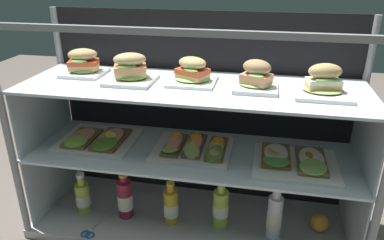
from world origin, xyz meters
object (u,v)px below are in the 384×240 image
(plated_roll_sandwich_far_left, at_px, (323,84))
(open_sandwich_tray_right_of_center, at_px, (295,161))
(open_sandwich_tray_mid_left, at_px, (194,148))
(juice_bottle_front_fourth, at_px, (274,216))
(plated_roll_sandwich_right_of_center, at_px, (256,78))
(juice_bottle_back_left, at_px, (83,197))
(juice_bottle_near_post, at_px, (125,199))
(orange_fruit_beside_bottles, at_px, (320,223))
(open_sandwich_tray_left_of_center, at_px, (98,139))
(plated_roll_sandwich_center, at_px, (130,71))
(plated_roll_sandwich_near_right_corner, at_px, (192,73))
(plated_roll_sandwich_left_of_center, at_px, (84,64))
(juice_bottle_back_center, at_px, (171,206))
(juice_bottle_tucked_behind, at_px, (221,207))
(kitchen_scissors, at_px, (91,230))

(plated_roll_sandwich_far_left, height_order, open_sandwich_tray_right_of_center, plated_roll_sandwich_far_left)
(open_sandwich_tray_mid_left, xyz_separation_m, juice_bottle_front_fourth, (0.37, -0.06, -0.27))
(plated_roll_sandwich_far_left, bearing_deg, plated_roll_sandwich_right_of_center, 177.21)
(juice_bottle_back_left, relative_size, juice_bottle_near_post, 0.90)
(open_sandwich_tray_right_of_center, xyz_separation_m, orange_fruit_beside_bottles, (0.15, 0.05, -0.33))
(open_sandwich_tray_mid_left, height_order, open_sandwich_tray_right_of_center, open_sandwich_tray_mid_left)
(open_sandwich_tray_left_of_center, distance_m, open_sandwich_tray_right_of_center, 0.88)
(plated_roll_sandwich_center, xyz_separation_m, plated_roll_sandwich_right_of_center, (0.52, 0.00, -0.00))
(plated_roll_sandwich_near_right_corner, height_order, juice_bottle_near_post, plated_roll_sandwich_near_right_corner)
(plated_roll_sandwich_right_of_center, bearing_deg, juice_bottle_back_left, -176.29)
(open_sandwich_tray_left_of_center, height_order, juice_bottle_front_fourth, open_sandwich_tray_left_of_center)
(open_sandwich_tray_left_of_center, bearing_deg, plated_roll_sandwich_left_of_center, 133.73)
(plated_roll_sandwich_left_of_center, xyz_separation_m, juice_bottle_back_center, (0.41, -0.11, -0.62))
(plated_roll_sandwich_right_of_center, height_order, open_sandwich_tray_mid_left, plated_roll_sandwich_right_of_center)
(plated_roll_sandwich_left_of_center, distance_m, plated_roll_sandwich_far_left, 1.01)
(open_sandwich_tray_mid_left, distance_m, juice_bottle_back_center, 0.31)
(plated_roll_sandwich_right_of_center, relative_size, juice_bottle_back_center, 0.81)
(plated_roll_sandwich_center, xyz_separation_m, plated_roll_sandwich_near_right_corner, (0.26, 0.04, -0.00))
(orange_fruit_beside_bottles, bearing_deg, juice_bottle_tucked_behind, -173.53)
(juice_bottle_back_center, bearing_deg, plated_roll_sandwich_center, 164.90)
(open_sandwich_tray_mid_left, relative_size, juice_bottle_back_left, 1.64)
(plated_roll_sandwich_near_right_corner, distance_m, open_sandwich_tray_left_of_center, 0.55)
(plated_roll_sandwich_left_of_center, xyz_separation_m, plated_roll_sandwich_right_of_center, (0.76, -0.06, -0.00))
(plated_roll_sandwich_right_of_center, bearing_deg, plated_roll_sandwich_far_left, -2.79)
(plated_roll_sandwich_right_of_center, height_order, orange_fruit_beside_bottles, plated_roll_sandwich_right_of_center)
(open_sandwich_tray_left_of_center, bearing_deg, plated_roll_sandwich_near_right_corner, 5.31)
(orange_fruit_beside_bottles, bearing_deg, plated_roll_sandwich_near_right_corner, 178.66)
(plated_roll_sandwich_left_of_center, xyz_separation_m, plated_roll_sandwich_center, (0.24, -0.06, -0.00))
(open_sandwich_tray_mid_left, relative_size, orange_fruit_beside_bottles, 4.24)
(kitchen_scissors, bearing_deg, juice_bottle_tucked_behind, 15.81)
(plated_roll_sandwich_far_left, height_order, open_sandwich_tray_mid_left, plated_roll_sandwich_far_left)
(open_sandwich_tray_left_of_center, relative_size, juice_bottle_near_post, 1.47)
(open_sandwich_tray_right_of_center, bearing_deg, juice_bottle_front_fourth, -156.67)
(plated_roll_sandwich_left_of_center, relative_size, juice_bottle_tucked_behind, 0.72)
(juice_bottle_back_left, height_order, juice_bottle_near_post, juice_bottle_near_post)
(juice_bottle_back_left, distance_m, orange_fruit_beside_bottles, 1.11)
(plated_roll_sandwich_near_right_corner, bearing_deg, juice_bottle_back_center, -134.83)
(open_sandwich_tray_left_of_center, bearing_deg, kitchen_scissors, -86.06)
(open_sandwich_tray_left_of_center, bearing_deg, juice_bottle_back_center, -7.11)
(plated_roll_sandwich_right_of_center, bearing_deg, orange_fruit_beside_bottles, 4.19)
(orange_fruit_beside_bottles, bearing_deg, open_sandwich_tray_right_of_center, -160.96)
(juice_bottle_front_fourth, distance_m, kitchen_scissors, 0.82)
(plated_roll_sandwich_center, distance_m, plated_roll_sandwich_right_of_center, 0.52)
(open_sandwich_tray_left_of_center, xyz_separation_m, kitchen_scissors, (0.01, -0.18, -0.37))
(plated_roll_sandwich_far_left, relative_size, juice_bottle_back_center, 0.99)
(plated_roll_sandwich_center, bearing_deg, juice_bottle_near_post, -136.46)
(plated_roll_sandwich_center, distance_m, plated_roll_sandwich_near_right_corner, 0.26)
(juice_bottle_back_center, distance_m, kitchen_scissors, 0.38)
(plated_roll_sandwich_center, xyz_separation_m, open_sandwich_tray_right_of_center, (0.70, -0.03, -0.34))
(plated_roll_sandwich_left_of_center, distance_m, juice_bottle_back_center, 0.75)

